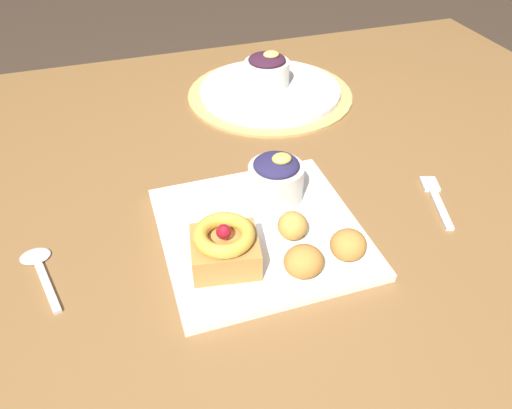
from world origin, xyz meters
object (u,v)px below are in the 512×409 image
Objects in this scene: back_plate at (270,90)px; front_plate at (260,232)px; fork at (436,198)px; fritter_middle at (293,226)px; fritter_back at (348,245)px; back_ramekin at (267,70)px; spoon at (40,269)px; cake_slice at (225,246)px; fritter_front at (304,261)px; berry_ramekin at (276,178)px.

front_plate is at bearing -111.12° from back_plate.
front_plate is 0.28m from fork.
fritter_middle is at bearing -105.41° from back_plate.
fritter_back is (0.05, -0.06, 0.00)m from fritter_middle.
back_ramekin is 0.60m from spoon.
cake_slice is at bearing 115.08° from fork.
fork is at bearing -1.42° from front_plate.
cake_slice is 2.00× the size of fritter_back.
fritter_front is 0.34m from spoon.
fork is 0.58m from spoon.
fritter_middle is (0.04, -0.03, 0.03)m from front_plate.
spoon is at bearing 162.34° from cake_slice.
fritter_back is 0.51m from back_ramekin.
back_plate is at bearing 75.35° from fritter_front.
front_plate is 0.09m from cake_slice.
fork is (0.13, -0.40, -0.01)m from back_plate.
back_plate is at bearing 68.88° from front_plate.
back_ramekin is (0.12, 0.44, 0.02)m from fritter_middle.
fritter_front reaches higher than spoon.
berry_ramekin is 0.09m from fritter_middle.
cake_slice is 0.77× the size of fork.
front_plate is 0.30m from spoon.
berry_ramekin is (0.11, 0.11, 0.00)m from cake_slice.
fritter_back reaches higher than spoon.
back_ramekin is at bearing -63.34° from spoon.
back_ramekin is at bearing 82.99° from fritter_back.
front_plate is 0.05m from fritter_middle.
fritter_middle is at bearing -104.70° from back_ramekin.
front_plate is 6.54× the size of fritter_middle.
spoon is at bearing -138.86° from back_ramekin.
spoon is at bearing 164.03° from fritter_back.
fritter_back is 0.49m from back_plate.
fritter_back is at bearing -46.26° from fritter_middle.
fritter_middle is at bearing 133.74° from fritter_back.
fritter_middle is at bearing -37.50° from front_plate.
back_plate is 0.04m from back_ramekin.
fritter_middle is 0.08m from fritter_back.
fritter_front reaches higher than back_plate.
fritter_front reaches higher than fork.
fritter_front is at bearing -75.40° from front_plate.
fritter_middle is (0.01, 0.07, -0.00)m from fritter_front.
berry_ramekin reaches higher than front_plate.
berry_ramekin is (0.04, 0.06, 0.04)m from front_plate.
back_ramekin reaches higher than spoon.
front_plate is at bearing 37.11° from cake_slice.
back_ramekin reaches higher than back_plate.
fork is at bearing 22.20° from fritter_back.
front_plate is at bearing 104.60° from fritter_front.
fritter_back is 0.21m from fork.
fritter_front is at bearing -104.05° from back_ramekin.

